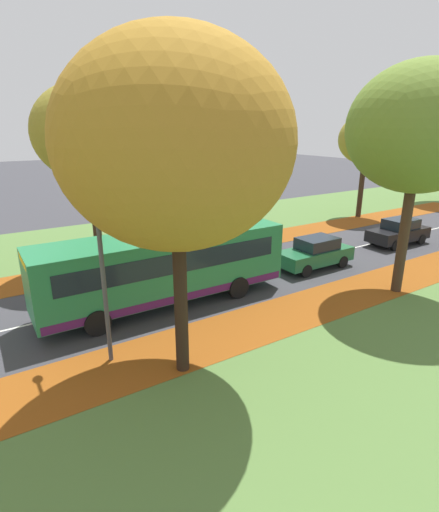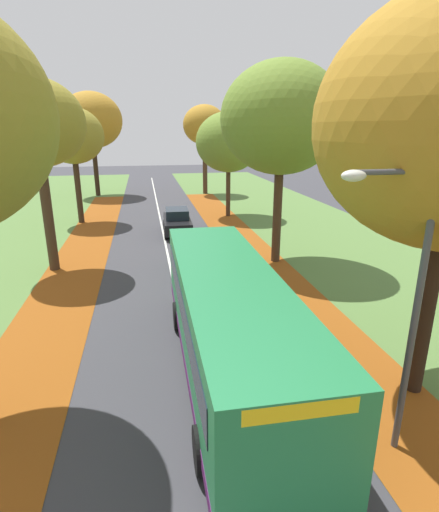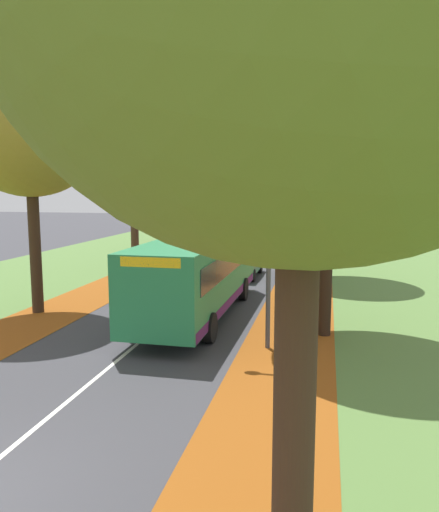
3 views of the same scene
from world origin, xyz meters
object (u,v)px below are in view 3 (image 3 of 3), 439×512
Objects in this scene: tree_left_mid at (133,154)px; tree_left_distant at (216,162)px; tree_right_far at (324,176)px; tree_right_near at (330,126)px; tree_right_mid at (326,145)px; tree_right_distant at (325,165)px; streetlamp_right at (258,225)px; car_green_lead at (243,262)px; car_black_following at (257,246)px; tree_left_near at (29,134)px; tree_left_far at (182,171)px; bus at (199,271)px.

tree_left_distant reaches higher than tree_left_mid.
tree_right_near is at bearing -89.16° from tree_right_far.
tree_right_distant is (-0.18, 23.20, -0.12)m from tree_right_mid.
tree_left_distant is 38.11m from streetlamp_right.
tree_right_near reaches higher than streetlamp_right.
tree_left_distant is 1.06× the size of tree_right_near.
tree_left_distant reaches higher than car_green_lead.
tree_right_mid is at bearing -55.97° from car_black_following.
tree_right_distant is 25.18m from car_green_lead.
car_black_following is at bearing 69.97° from tree_left_near.
tree_right_distant reaches higher than car_green_lead.
tree_left_near is 0.91× the size of tree_left_distant.
tree_left_mid is at bearing 124.56° from streetlamp_right.
tree_left_near reaches higher than car_black_following.
tree_right_near is 3.97m from streetlamp_right.
tree_left_mid is 10.68m from car_black_following.
tree_left_far is 9.66m from car_black_following.
tree_right_near is 0.99× the size of tree_right_mid.
tree_right_distant is at bearing 90.43° from tree_right_mid.
tree_left_mid is (-0.35, 11.00, -0.01)m from tree_left_near.
tree_left_near is 1.03× the size of tree_right_distant.
tree_left_far is (-0.15, 10.51, -0.67)m from tree_left_mid.
bus is (6.76, -20.63, -4.40)m from tree_left_far.
tree_right_distant reaches higher than car_black_following.
tree_right_mid is 1.08× the size of tree_right_distant.
car_green_lead is at bearing -60.08° from tree_left_far.
car_black_following is (-4.74, 17.73, -5.90)m from tree_right_near.
tree_left_distant is at bearing 90.94° from tree_left_near.
tree_left_mid reaches higher than car_black_following.
tree_left_far is 1.90× the size of car_black_following.
tree_right_near is 2.24× the size of car_black_following.
tree_right_mid is (-0.21, 11.01, 0.32)m from tree_right_near.
tree_right_far reaches higher than streetlamp_right.
tree_right_mid is 2.27× the size of car_black_following.
bus is 2.47× the size of car_green_lead.
tree_right_near is at bearing -71.83° from tree_left_distant.
tree_left_mid is 2.08× the size of car_green_lead.
car_black_following is (-4.41, -4.81, -4.81)m from tree_right_far.
tree_right_mid reaches higher than tree_right_distant.
tree_left_near is at bearing 164.57° from streetlamp_right.
tree_right_distant is at bearing -4.15° from tree_left_distant.
tree_right_distant is at bearing 90.64° from tree_right_near.
tree_right_near reaches higher than car_black_following.
car_black_following is at bearing 42.43° from tree_left_mid.
car_green_lead is at bearing 55.30° from tree_left_near.
tree_left_far is 0.84× the size of tree_right_mid.
tree_right_near is 19.28m from car_black_following.
streetlamp_right is at bearing -98.04° from tree_right_mid.
tree_left_near is at bearing -88.19° from tree_left_mid.
tree_right_far is at bearing 47.49° from car_black_following.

